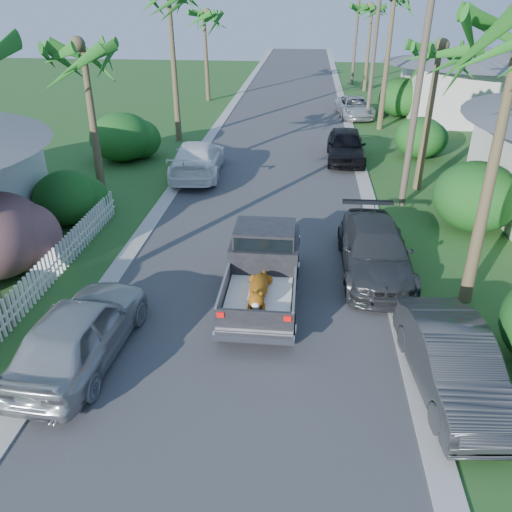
# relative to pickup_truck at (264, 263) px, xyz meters

# --- Properties ---
(ground) EXTENTS (120.00, 120.00, 0.00)m
(ground) POSITION_rel_pickup_truck_xyz_m (-0.47, -5.59, -1.01)
(ground) COLOR #295821
(ground) RESTS_ON ground
(road) EXTENTS (8.00, 100.00, 0.02)m
(road) POSITION_rel_pickup_truck_xyz_m (-0.47, 19.41, -1.00)
(road) COLOR #38383A
(road) RESTS_ON ground
(curb_left) EXTENTS (0.60, 100.00, 0.06)m
(curb_left) POSITION_rel_pickup_truck_xyz_m (-4.77, 19.41, -0.98)
(curb_left) COLOR #A5A39E
(curb_left) RESTS_ON ground
(curb_right) EXTENTS (0.60, 100.00, 0.06)m
(curb_right) POSITION_rel_pickup_truck_xyz_m (3.83, 19.41, -0.98)
(curb_right) COLOR #A5A39E
(curb_right) RESTS_ON ground
(pickup_truck) EXTENTS (1.98, 5.12, 2.06)m
(pickup_truck) POSITION_rel_pickup_truck_xyz_m (0.00, 0.00, 0.00)
(pickup_truck) COLOR black
(pickup_truck) RESTS_ON ground
(parked_car_rn) EXTENTS (1.96, 4.52, 1.45)m
(parked_car_rn) POSITION_rel_pickup_truck_xyz_m (4.47, -3.55, -0.29)
(parked_car_rn) COLOR #282B2D
(parked_car_rn) RESTS_ON ground
(parked_car_rm) EXTENTS (2.18, 5.16, 1.49)m
(parked_car_rm) POSITION_rel_pickup_truck_xyz_m (3.34, 1.65, -0.27)
(parked_car_rm) COLOR #2E3133
(parked_car_rm) RESTS_ON ground
(parked_car_rf) EXTENTS (1.96, 4.74, 1.61)m
(parked_car_rf) POSITION_rel_pickup_truck_xyz_m (3.13, 13.35, -0.21)
(parked_car_rf) COLOR black
(parked_car_rf) RESTS_ON ground
(parked_car_rd) EXTENTS (2.77, 5.02, 1.33)m
(parked_car_rd) POSITION_rel_pickup_truck_xyz_m (4.35, 23.78, -0.35)
(parked_car_rd) COLOR #B6B9BE
(parked_car_rd) RESTS_ON ground
(parked_car_ln) EXTENTS (2.18, 4.81, 1.60)m
(parked_car_ln) POSITION_rel_pickup_truck_xyz_m (-4.07, -3.37, -0.21)
(parked_car_ln) COLOR #A5A9AC
(parked_car_ln) RESTS_ON ground
(parked_car_lf) EXTENTS (2.65, 5.70, 1.61)m
(parked_car_lf) POSITION_rel_pickup_truck_xyz_m (-4.07, 10.36, -0.20)
(parked_car_lf) COLOR white
(parked_car_lf) RESTS_ON ground
(palm_l_b) EXTENTS (4.40, 4.40, 7.40)m
(palm_l_b) POSITION_rel_pickup_truck_xyz_m (-7.27, 6.41, 5.14)
(palm_l_b) COLOR brown
(palm_l_b) RESTS_ON ground
(palm_l_d) EXTENTS (4.40, 4.40, 7.70)m
(palm_l_d) POSITION_rel_pickup_truck_xyz_m (-6.97, 28.41, 5.43)
(palm_l_d) COLOR brown
(palm_l_d) RESTS_ON ground
(palm_r_b) EXTENTS (4.40, 4.40, 7.20)m
(palm_r_b) POSITION_rel_pickup_truck_xyz_m (6.13, 9.41, 4.94)
(palm_r_b) COLOR brown
(palm_r_b) RESTS_ON ground
(palm_r_d) EXTENTS (4.40, 4.40, 8.00)m
(palm_r_d) POSITION_rel_pickup_truck_xyz_m (6.03, 34.41, 5.73)
(palm_r_d) COLOR brown
(palm_r_d) RESTS_ON ground
(shrub_l_c) EXTENTS (2.40, 2.64, 2.00)m
(shrub_l_c) POSITION_rel_pickup_truck_xyz_m (-7.87, 4.41, -0.01)
(shrub_l_c) COLOR #144719
(shrub_l_c) RESTS_ON ground
(shrub_l_d) EXTENTS (3.20, 3.52, 2.40)m
(shrub_l_d) POSITION_rel_pickup_truck_xyz_m (-8.47, 12.41, 0.19)
(shrub_l_d) COLOR #144719
(shrub_l_d) RESTS_ON ground
(shrub_r_b) EXTENTS (3.00, 3.30, 2.50)m
(shrub_r_b) POSITION_rel_pickup_truck_xyz_m (7.33, 5.41, 0.24)
(shrub_r_b) COLOR #144719
(shrub_r_b) RESTS_ON ground
(shrub_r_c) EXTENTS (2.60, 2.86, 2.10)m
(shrub_r_c) POSITION_rel_pickup_truck_xyz_m (7.03, 14.41, 0.04)
(shrub_r_c) COLOR #144719
(shrub_r_c) RESTS_ON ground
(shrub_r_d) EXTENTS (3.20, 3.52, 2.60)m
(shrub_r_d) POSITION_rel_pickup_truck_xyz_m (7.53, 24.41, 0.29)
(shrub_r_d) COLOR #144719
(shrub_r_d) RESTS_ON ground
(picket_fence) EXTENTS (0.10, 11.00, 1.00)m
(picket_fence) POSITION_rel_pickup_truck_xyz_m (-6.47, -0.09, -0.51)
(picket_fence) COLOR white
(picket_fence) RESTS_ON ground
(house_right_far) EXTENTS (9.00, 8.00, 4.60)m
(house_right_far) POSITION_rel_pickup_truck_xyz_m (12.53, 24.41, 1.11)
(house_right_far) COLOR silver
(house_right_far) RESTS_ON ground
(utility_pole_b) EXTENTS (1.60, 0.26, 9.00)m
(utility_pole_b) POSITION_rel_pickup_truck_xyz_m (5.13, 7.41, 3.59)
(utility_pole_b) COLOR brown
(utility_pole_b) RESTS_ON ground
(utility_pole_c) EXTENTS (1.60, 0.26, 9.00)m
(utility_pole_c) POSITION_rel_pickup_truck_xyz_m (5.13, 22.41, 3.59)
(utility_pole_c) COLOR brown
(utility_pole_c) RESTS_ON ground
(utility_pole_d) EXTENTS (1.60, 0.26, 9.00)m
(utility_pole_d) POSITION_rel_pickup_truck_xyz_m (5.13, 37.41, 3.59)
(utility_pole_d) COLOR brown
(utility_pole_d) RESTS_ON ground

